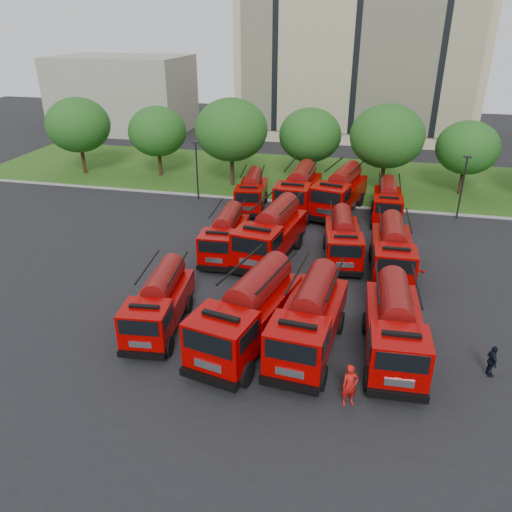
{
  "coord_description": "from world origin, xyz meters",
  "views": [
    {
      "loc": [
        4.58,
        -23.24,
        14.68
      ],
      "look_at": [
        -1.42,
        2.99,
        1.8
      ],
      "focal_mm": 35.0,
      "sensor_mm": 36.0,
      "label": 1
    }
  ],
  "objects": [
    {
      "name": "side_building",
      "position": [
        -30.0,
        44.0,
        5.0
      ],
      "size": [
        18.0,
        12.0,
        10.0
      ],
      "primitive_type": "cube",
      "color": "gray",
      "rests_on": "ground"
    },
    {
      "name": "fire_truck_9",
      "position": [
        -0.79,
        16.07,
        1.8
      ],
      "size": [
        3.2,
        7.97,
        3.57
      ],
      "rotation": [
        0.0,
        0.0,
        -0.05
      ],
      "color": "black",
      "rests_on": "ground"
    },
    {
      "name": "fire_truck_3",
      "position": [
        6.52,
        -2.72,
        1.65
      ],
      "size": [
        2.91,
        7.31,
        3.28
      ],
      "rotation": [
        0.0,
        0.0,
        0.05
      ],
      "color": "black",
      "rests_on": "ground"
    },
    {
      "name": "tree_1",
      "position": [
        -16.0,
        23.0,
        4.55
      ],
      "size": [
        5.71,
        5.71,
        6.98
      ],
      "color": "#382314",
      "rests_on": "ground"
    },
    {
      "name": "tree_3",
      "position": [
        -1.0,
        24.0,
        4.68
      ],
      "size": [
        5.88,
        5.88,
        7.19
      ],
      "color": "#382314",
      "rests_on": "ground"
    },
    {
      "name": "fire_truck_11",
      "position": [
        6.39,
        15.82,
        1.45
      ],
      "size": [
        2.37,
        6.36,
        2.89
      ],
      "rotation": [
        0.0,
        0.0,
        -0.01
      ],
      "color": "black",
      "rests_on": "ground"
    },
    {
      "name": "tree_5",
      "position": [
        13.0,
        23.5,
        4.35
      ],
      "size": [
        5.46,
        5.46,
        6.68
      ],
      "color": "#382314",
      "rests_on": "ground"
    },
    {
      "name": "fire_truck_5",
      "position": [
        -1.23,
        6.73,
        1.78
      ],
      "size": [
        3.86,
        8.11,
        3.55
      ],
      "rotation": [
        0.0,
        0.0,
        -0.16
      ],
      "color": "black",
      "rests_on": "ground"
    },
    {
      "name": "firefighter_2",
      "position": [
        10.86,
        -3.23,
        0.0
      ],
      "size": [
        0.66,
        0.99,
        1.56
      ],
      "primitive_type": "imported",
      "rotation": [
        0.0,
        0.0,
        1.73
      ],
      "color": "black",
      "rests_on": "ground"
    },
    {
      "name": "lamp_post_0",
      "position": [
        -10.0,
        17.2,
        2.9
      ],
      "size": [
        0.6,
        0.25,
        5.11
      ],
      "color": "black",
      "rests_on": "ground"
    },
    {
      "name": "lawn",
      "position": [
        0.0,
        26.0,
        0.06
      ],
      "size": [
        70.0,
        16.0,
        0.12
      ],
      "primitive_type": "cube",
      "color": "#234713",
      "rests_on": "ground"
    },
    {
      "name": "fire_truck_8",
      "position": [
        -4.74,
        15.86,
        1.46
      ],
      "size": [
        2.94,
        6.58,
        2.9
      ],
      "rotation": [
        0.0,
        0.0,
        0.12
      ],
      "color": "black",
      "rests_on": "ground"
    },
    {
      "name": "firefighter_1",
      "position": [
        0.59,
        -4.84,
        0.0
      ],
      "size": [
        0.97,
        0.61,
        1.89
      ],
      "primitive_type": "imported",
      "rotation": [
        0.0,
        0.0,
        -0.12
      ],
      "color": "#AF110D",
      "rests_on": "ground"
    },
    {
      "name": "fire_truck_7",
      "position": [
        6.58,
        6.1,
        1.6
      ],
      "size": [
        2.75,
        7.07,
        3.18
      ],
      "rotation": [
        0.0,
        0.0,
        0.03
      ],
      "color": "black",
      "rests_on": "ground"
    },
    {
      "name": "fire_truck_2",
      "position": [
        2.57,
        -3.03,
        1.71
      ],
      "size": [
        3.27,
        7.65,
        3.39
      ],
      "rotation": [
        0.0,
        0.0,
        -0.09
      ],
      "color": "black",
      "rests_on": "ground"
    },
    {
      "name": "firefighter_3",
      "position": [
        5.87,
        -0.16,
        0.0
      ],
      "size": [
        1.09,
        1.0,
        1.52
      ],
      "primitive_type": "imported",
      "rotation": [
        0.0,
        0.0,
        3.79
      ],
      "color": "black",
      "rests_on": "ground"
    },
    {
      "name": "fire_truck_1",
      "position": [
        -0.38,
        -3.28,
        1.81
      ],
      "size": [
        4.36,
        8.3,
        3.6
      ],
      "rotation": [
        0.0,
        0.0,
        -0.22
      ],
      "color": "black",
      "rests_on": "ground"
    },
    {
      "name": "firefighter_4",
      "position": [
        -5.56,
        -0.46,
        0.0
      ],
      "size": [
        0.96,
        1.1,
        1.89
      ],
      "primitive_type": "imported",
      "rotation": [
        0.0,
        0.0,
        2.03
      ],
      "color": "black",
      "rests_on": "ground"
    },
    {
      "name": "firefighter_5",
      "position": [
        7.94,
        4.96,
        0.0
      ],
      "size": [
        1.5,
        0.73,
        1.57
      ],
      "primitive_type": "imported",
      "rotation": [
        0.0,
        0.0,
        3.08
      ],
      "color": "#AF110D",
      "rests_on": "ground"
    },
    {
      "name": "lamp_post_1",
      "position": [
        12.0,
        17.2,
        2.9
      ],
      "size": [
        0.6,
        0.25,
        5.11
      ],
      "color": "black",
      "rests_on": "ground"
    },
    {
      "name": "tree_4",
      "position": [
        6.0,
        22.5,
        5.22
      ],
      "size": [
        6.55,
        6.55,
        8.01
      ],
      "color": "#382314",
      "rests_on": "ground"
    },
    {
      "name": "tree_2",
      "position": [
        -8.0,
        21.5,
        5.35
      ],
      "size": [
        6.72,
        6.72,
        8.22
      ],
      "color": "#382314",
      "rests_on": "ground"
    },
    {
      "name": "apartment_building",
      "position": [
        2.0,
        47.94,
        12.5
      ],
      "size": [
        30.0,
        14.18,
        25.0
      ],
      "color": "tan",
      "rests_on": "ground"
    },
    {
      "name": "ground",
      "position": [
        0.0,
        0.0,
        0.0
      ],
      "size": [
        140.0,
        140.0,
        0.0
      ],
      "primitive_type": "plane",
      "color": "black",
      "rests_on": "ground"
    },
    {
      "name": "firefighter_0",
      "position": [
        4.74,
        -6.52,
        0.0
      ],
      "size": [
        0.85,
        0.76,
        1.93
      ],
      "primitive_type": "imported",
      "rotation": [
        0.0,
        0.0,
        0.43
      ],
      "color": "#AF110D",
      "rests_on": "ground"
    },
    {
      "name": "tree_0",
      "position": [
        -24.0,
        22.0,
        5.02
      ],
      "size": [
        6.3,
        6.3,
        7.7
      ],
      "color": "#382314",
      "rests_on": "ground"
    },
    {
      "name": "fire_truck_10",
      "position": [
        2.55,
        16.52,
        1.8
      ],
      "size": [
        4.33,
        8.25,
        3.58
      ],
      "rotation": [
        0.0,
        0.0,
        -0.22
      ],
      "color": "black",
      "rests_on": "ground"
    },
    {
      "name": "curb",
      "position": [
        0.0,
        17.9,
        0.07
      ],
      "size": [
        70.0,
        0.3,
        0.14
      ],
      "primitive_type": "cube",
      "color": "gray",
      "rests_on": "ground"
    },
    {
      "name": "fire_truck_6",
      "position": [
        3.45,
        7.52,
        1.49
      ],
      "size": [
        2.99,
        6.73,
        2.96
      ],
      "rotation": [
        0.0,
        0.0,
        0.12
      ],
      "color": "black",
      "rests_on": "ground"
    },
    {
      "name": "fire_truck_0",
      "position": [
        -5.17,
        -2.85,
        1.48
      ],
      "size": [
        2.91,
        6.66,
        2.94
      ],
      "rotation": [
        0.0,
        0.0,
        0.11
      ],
      "color": "black",
      "rests_on": "ground"
    },
    {
      "name": "fire_truck_4",
      "position": [
        -4.32,
        6.37,
        1.48
      ],
      "size": [
        2.65,
        6.57,
        2.94
      ],
      "rotation": [
        0.0,
        0.0,
        0.05
      ],
      "color": "black",
      "rests_on": "ground"
    }
  ]
}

